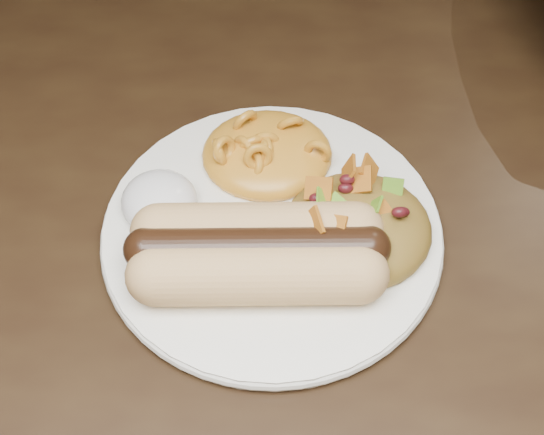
{
  "coord_description": "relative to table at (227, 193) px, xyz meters",
  "views": [
    {
      "loc": [
        0.03,
        -0.4,
        1.15
      ],
      "look_at": [
        0.03,
        -0.11,
        0.77
      ],
      "focal_mm": 55.0,
      "sensor_mm": 36.0,
      "label": 1
    }
  ],
  "objects": [
    {
      "name": "table",
      "position": [
        0.0,
        0.0,
        0.0
      ],
      "size": [
        1.6,
        0.9,
        0.75
      ],
      "color": "black",
      "rests_on": "floor"
    },
    {
      "name": "plate",
      "position": [
        0.03,
        -0.11,
        0.1
      ],
      "size": [
        0.24,
        0.24,
        0.01
      ],
      "primitive_type": "cylinder",
      "rotation": [
        0.0,
        0.0,
        -0.25
      ],
      "color": "white",
      "rests_on": "table"
    },
    {
      "name": "hotdog",
      "position": [
        0.02,
        -0.14,
        0.12
      ],
      "size": [
        0.12,
        0.07,
        0.03
      ],
      "rotation": [
        0.0,
        0.0,
        -0.01
      ],
      "color": "tan",
      "rests_on": "plate"
    },
    {
      "name": "mac_and_cheese",
      "position": [
        0.03,
        -0.06,
        0.12
      ],
      "size": [
        0.09,
        0.08,
        0.03
      ],
      "primitive_type": "ellipsoid",
      "rotation": [
        0.0,
        0.0,
        -0.05
      ],
      "color": "gold",
      "rests_on": "plate"
    },
    {
      "name": "sour_cream",
      "position": [
        -0.03,
        -0.09,
        0.12
      ],
      "size": [
        0.05,
        0.05,
        0.03
      ],
      "primitive_type": "ellipsoid",
      "rotation": [
        0.0,
        0.0,
        -0.05
      ],
      "color": "white",
      "rests_on": "plate"
    },
    {
      "name": "taco_salad",
      "position": [
        0.08,
        -0.12,
        0.12
      ],
      "size": [
        0.09,
        0.08,
        0.04
      ],
      "rotation": [
        0.0,
        0.0,
        0.28
      ],
      "color": "#B64D27",
      "rests_on": "plate"
    }
  ]
}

